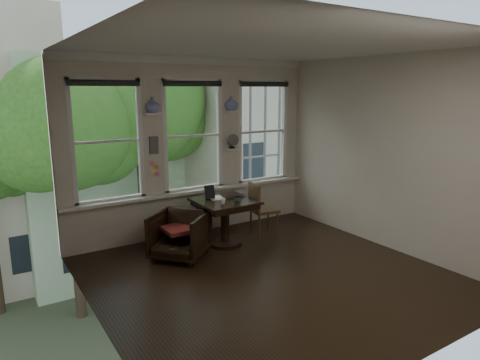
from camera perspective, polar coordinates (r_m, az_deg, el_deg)
ground at (r=5.95m, az=3.88°, el=-12.66°), size 4.50×4.50×0.00m
ceiling at (r=5.43m, az=4.35°, el=17.49°), size 4.50×4.50×0.00m
wall_back at (r=7.40m, az=-6.37°, el=4.33°), size 4.50×0.00×4.50m
wall_front at (r=3.97m, az=23.89°, el=-3.31°), size 4.50×0.00×4.50m
wall_left at (r=4.55m, az=-19.31°, el=-1.09°), size 0.00×4.50×4.50m
wall_right at (r=7.06m, az=18.97°, el=3.38°), size 0.00×4.50×4.50m
window_left at (r=6.86m, az=-17.36°, el=4.95°), size 1.10×0.12×1.90m
window_center at (r=7.37m, az=-6.40°, el=5.87°), size 1.10×0.12×1.90m
window_right at (r=8.12m, az=2.87°, el=6.48°), size 1.10×0.12×1.90m
shelf_left at (r=6.96m, az=-11.53°, el=8.65°), size 0.26×0.16×0.03m
shelf_right at (r=7.60m, az=-1.17°, el=9.15°), size 0.26×0.16×0.03m
intercom at (r=7.03m, az=-11.45°, el=4.59°), size 0.14×0.06×0.28m
sticky_notes at (r=7.09m, az=-11.35°, el=1.79°), size 0.16×0.01×0.24m
desk_fan at (r=7.64m, az=-1.07°, el=4.87°), size 0.20×0.20×0.24m
vase_left at (r=6.95m, az=-11.58°, el=9.79°), size 0.24×0.24×0.25m
vase_right at (r=7.60m, az=-1.18°, el=10.20°), size 0.24×0.24×0.25m
table at (r=6.93m, az=-2.02°, el=-5.66°), size 0.90×0.90×0.75m
armchair_left at (r=6.46m, az=-8.05°, el=-7.32°), size 1.08×1.07×0.70m
cushion_red at (r=6.43m, az=-8.08°, el=-6.50°), size 0.45×0.45×0.06m
side_chair_right at (r=7.36m, az=3.23°, el=-3.94°), size 0.48×0.48×0.92m
laptop at (r=6.95m, az=-0.36°, el=-2.27°), size 0.36×0.23×0.03m
mug at (r=6.58m, az=-2.32°, el=-2.84°), size 0.11×0.11×0.08m
drinking_glass at (r=6.66m, az=-0.34°, el=-2.62°), size 0.15×0.15×0.09m
tablet at (r=6.89m, az=-4.07°, el=-1.61°), size 0.17×0.11×0.22m
papers at (r=6.96m, az=-3.21°, el=-2.38°), size 0.28×0.34×0.00m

